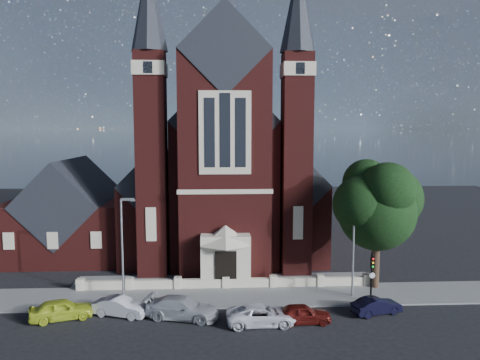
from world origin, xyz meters
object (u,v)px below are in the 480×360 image
object	(u,v)px
street_lamp_right	(355,240)
car_navy	(377,306)
street_tree	(379,207)
car_silver_a	(121,307)
church	(223,173)
parish_hall	(72,217)
car_white_suv	(262,315)
car_dark_red	(302,314)
street_lamp_left	(123,243)
car_silver_b	(182,308)
traffic_signal	(372,271)
car_lime_van	(61,309)

from	to	relation	value
street_lamp_right	car_navy	size ratio (longest dim) A/B	2.19
street_tree	car_silver_a	xyz separation A→B (m)	(-20.23, -4.58, -6.30)
street_tree	car_silver_a	size ratio (longest dim) A/B	2.67
church	parish_hall	world-z (taller)	church
street_tree	church	bearing A→B (deg)	126.17
car_white_suv	car_dark_red	bearing A→B (deg)	-90.67
street_lamp_left	street_lamp_right	bearing A→B (deg)	0.00
street_lamp_left	car_silver_b	xyz separation A→B (m)	(4.70, -3.55, -3.84)
car_silver_a	car_navy	distance (m)	18.41
church	car_navy	world-z (taller)	church
parish_hall	street_tree	bearing A→B (deg)	-23.26
car_silver_b	church	bearing A→B (deg)	6.09
street_tree	car_dark_red	bearing A→B (deg)	-138.97
traffic_signal	car_lime_van	xyz separation A→B (m)	(-22.64, -1.75, -1.85)
parish_hall	car_white_suv	size ratio (longest dim) A/B	2.51
car_dark_red	parish_hall	bearing A→B (deg)	45.35
car_white_suv	car_navy	size ratio (longest dim) A/B	1.31
car_lime_van	car_silver_b	bearing A→B (deg)	-109.38
car_lime_van	traffic_signal	bearing A→B (deg)	-103.39
car_lime_van	car_dark_red	distance (m)	16.84
car_silver_a	car_navy	world-z (taller)	car_silver_a
car_navy	car_silver_b	bearing A→B (deg)	74.25
street_tree	traffic_signal	xyz separation A→B (m)	(-1.60, -3.28, -4.38)
street_lamp_right	street_lamp_left	bearing A→B (deg)	180.00
church	car_lime_van	world-z (taller)	church
parish_hall	street_lamp_left	distance (m)	16.18
car_white_suv	car_silver_a	bearing A→B (deg)	76.36
car_lime_van	car_dark_red	world-z (taller)	car_lime_van
car_silver_b	car_white_suv	world-z (taller)	car_silver_b
street_lamp_left	car_lime_van	bearing A→B (deg)	-138.36
traffic_signal	car_navy	size ratio (longest dim) A/B	1.08
street_lamp_right	car_white_suv	world-z (taller)	street_lamp_right
car_silver_a	parish_hall	bearing A→B (deg)	44.18
traffic_signal	street_tree	bearing A→B (deg)	64.05
car_silver_a	car_dark_red	size ratio (longest dim) A/B	1.02
street_tree	street_lamp_right	distance (m)	3.84
traffic_signal	car_dark_red	bearing A→B (deg)	-151.28
street_tree	car_silver_b	size ratio (longest dim) A/B	2.05
street_lamp_right	car_silver_b	bearing A→B (deg)	-165.04
street_lamp_right	car_lime_van	world-z (taller)	street_lamp_right
street_lamp_left	car_white_suv	size ratio (longest dim) A/B	1.67
parish_hall	church	bearing A→B (deg)	17.16
street_tree	car_silver_a	world-z (taller)	street_tree
street_lamp_left	car_white_suv	world-z (taller)	street_lamp_left
street_lamp_right	car_silver_a	size ratio (longest dim) A/B	2.02
parish_hall	car_navy	xyz separation A→B (m)	(26.77, -17.47, -3.40)
church	car_dark_red	size ratio (longest dim) A/B	8.90
street_lamp_left	car_lime_van	size ratio (longest dim) A/B	1.89
church	traffic_signal	bearing A→B (deg)	-61.80
traffic_signal	car_white_suv	bearing A→B (deg)	-159.26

